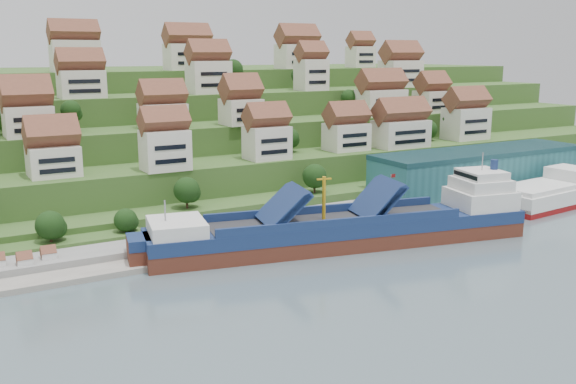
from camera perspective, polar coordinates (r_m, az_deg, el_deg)
ground at (r=126.61m, az=5.42°, el=-4.45°), size 300.00×300.00×0.00m
quay at (r=149.47m, az=8.44°, el=-1.47°), size 180.00×14.00×2.20m
pebble_beach at (r=117.42m, az=-22.41°, el=-6.46°), size 45.00×20.00×1.00m
hillside at (r=215.92m, az=-10.47°, el=5.29°), size 260.00×128.00×31.00m
hillside_village at (r=175.16m, az=-5.53°, el=8.31°), size 156.23×63.92×28.61m
hillside_trees at (r=156.49m, az=-5.99°, el=4.72°), size 141.26×62.33×31.55m
warehouse at (r=170.82m, az=16.61°, el=1.97°), size 60.00×15.00×10.00m
flagpole at (r=143.23m, az=9.14°, el=0.27°), size 1.28×0.16×8.00m
beach_huts at (r=115.56m, az=-23.38°, el=-6.01°), size 14.40×3.70×2.20m
cargo_ship at (r=123.99m, az=5.72°, el=-3.29°), size 75.15×25.82×16.44m
second_ship at (r=167.69m, az=22.38°, el=-0.17°), size 33.14×15.07×9.31m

